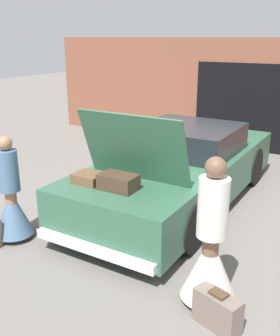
# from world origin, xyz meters

# --- Properties ---
(ground_plane) EXTENTS (40.00, 40.00, 0.00)m
(ground_plane) POSITION_xyz_m (0.00, 0.00, 0.00)
(ground_plane) COLOR slate
(garage_wall_back) EXTENTS (12.00, 0.14, 2.80)m
(garage_wall_back) POSITION_xyz_m (0.00, 4.03, 1.39)
(garage_wall_back) COLOR brown
(garage_wall_back) RESTS_ON ground_plane
(car) EXTENTS (1.95, 5.09, 1.87)m
(car) POSITION_xyz_m (-0.00, 0.02, 0.61)
(car) COLOR #336047
(car) RESTS_ON ground_plane
(person_left) EXTENTS (0.56, 0.56, 1.55)m
(person_left) POSITION_xyz_m (-1.49, -2.47, 0.55)
(person_left) COLOR #997051
(person_left) RESTS_ON ground_plane
(person_right) EXTENTS (0.62, 0.62, 1.70)m
(person_right) POSITION_xyz_m (1.49, -2.40, 0.61)
(person_right) COLOR brown
(person_right) RESTS_ON ground_plane
(suitcase_beside_right_person) EXTENTS (0.54, 0.35, 0.41)m
(suitcase_beside_right_person) POSITION_xyz_m (1.73, -2.73, 0.19)
(suitcase_beside_right_person) COLOR #75665B
(suitcase_beside_right_person) RESTS_ON ground_plane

